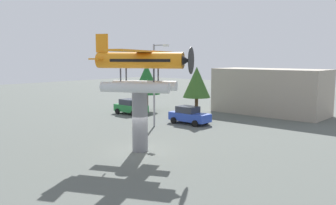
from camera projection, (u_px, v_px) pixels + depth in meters
name	position (u px, v px, depth m)	size (l,w,h in m)	color
ground_plane	(140.00, 151.00, 25.64)	(140.00, 140.00, 0.00)	#515651
display_pedestal	(140.00, 121.00, 25.38)	(1.10, 1.10, 4.26)	slate
floatplane_monument	(141.00, 67.00, 24.87)	(7.15, 9.86, 4.00)	silver
car_near_green	(131.00, 107.00, 42.07)	(4.20, 2.02, 1.76)	#237A38
car_mid_blue	(189.00, 115.00, 36.00)	(4.20, 2.02, 1.76)	#2847B7
streetlight_primary	(156.00, 79.00, 34.02)	(1.84, 0.28, 7.84)	gray
storefront_building	(270.00, 91.00, 42.23)	(12.79, 5.58, 5.28)	#9E9384
tree_west	(147.00, 79.00, 44.53)	(3.37, 3.37, 5.82)	brown
tree_east	(197.00, 82.00, 37.79)	(2.90, 2.90, 5.65)	brown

